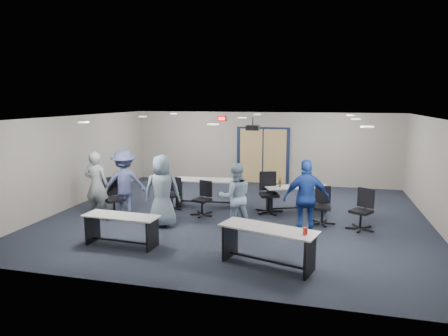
% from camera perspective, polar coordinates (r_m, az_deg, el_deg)
% --- Properties ---
extents(floor, '(10.00, 10.00, 0.00)m').
position_cam_1_polar(floor, '(11.09, 1.99, -6.85)').
color(floor, black).
rests_on(floor, ground).
extents(back_wall, '(10.00, 0.04, 2.70)m').
position_cam_1_polar(back_wall, '(15.17, 5.61, 2.84)').
color(back_wall, gray).
rests_on(back_wall, floor).
extents(front_wall, '(10.00, 0.04, 2.70)m').
position_cam_1_polar(front_wall, '(6.56, -6.31, -6.45)').
color(front_wall, gray).
rests_on(front_wall, floor).
extents(left_wall, '(0.04, 9.00, 2.70)m').
position_cam_1_polar(left_wall, '(12.79, -20.44, 0.97)').
color(left_wall, gray).
rests_on(left_wall, floor).
extents(right_wall, '(0.04, 9.00, 2.70)m').
position_cam_1_polar(right_wall, '(10.91, 28.65, -1.05)').
color(right_wall, gray).
rests_on(right_wall, floor).
extents(ceiling, '(10.00, 9.00, 0.04)m').
position_cam_1_polar(ceiling, '(10.64, 2.08, 7.22)').
color(ceiling, silver).
rests_on(ceiling, back_wall).
extents(double_door, '(2.00, 0.07, 2.20)m').
position_cam_1_polar(double_door, '(15.17, 5.57, 1.70)').
color(double_door, '#111933').
rests_on(double_door, back_wall).
extents(exit_sign, '(0.32, 0.07, 0.18)m').
position_cam_1_polar(exit_sign, '(15.34, -0.31, 7.09)').
color(exit_sign, black).
rests_on(exit_sign, back_wall).
extents(ceiling_projector, '(0.35, 0.32, 0.37)m').
position_cam_1_polar(ceiling_projector, '(11.09, 4.14, 5.78)').
color(ceiling_projector, black).
rests_on(ceiling_projector, ceiling).
extents(ceiling_can_lights, '(6.24, 5.74, 0.02)m').
position_cam_1_polar(ceiling_can_lights, '(10.88, 2.36, 7.12)').
color(ceiling_can_lights, white).
rests_on(ceiling_can_lights, ceiling).
extents(table_front_left, '(1.71, 0.65, 0.68)m').
position_cam_1_polar(table_front_left, '(9.10, -14.44, -7.87)').
color(table_front_left, '#A1A098').
rests_on(table_front_left, floor).
extents(table_front_right, '(1.98, 1.12, 0.89)m').
position_cam_1_polar(table_front_right, '(7.80, 6.35, -10.16)').
color(table_front_right, '#A1A098').
rests_on(table_front_right, floor).
extents(table_back_left, '(2.03, 0.85, 0.80)m').
position_cam_1_polar(table_back_left, '(12.05, -2.42, -2.81)').
color(table_back_left, '#A1A098').
rests_on(table_back_left, floor).
extents(table_back_right, '(1.89, 1.26, 1.00)m').
position_cam_1_polar(table_back_right, '(11.60, 10.27, -3.68)').
color(table_back_right, '#A1A098').
rests_on(table_back_right, floor).
extents(chair_back_a, '(0.71, 0.71, 0.93)m').
position_cam_1_polar(chair_back_a, '(11.71, -7.48, -3.67)').
color(chair_back_a, black).
rests_on(chair_back_a, floor).
extents(chair_back_b, '(0.74, 0.74, 0.95)m').
position_cam_1_polar(chair_back_b, '(11.03, -3.17, -4.40)').
color(chair_back_b, black).
rests_on(chair_back_b, floor).
extents(chair_back_c, '(0.91, 0.91, 1.15)m').
position_cam_1_polar(chair_back_c, '(11.30, 6.46, -3.58)').
color(chair_back_c, black).
rests_on(chair_back_c, floor).
extents(chair_back_d, '(0.61, 0.61, 0.97)m').
position_cam_1_polar(chair_back_d, '(10.56, 13.88, -5.27)').
color(chair_back_d, black).
rests_on(chair_back_d, floor).
extents(chair_loose_left, '(0.96, 0.96, 1.08)m').
position_cam_1_polar(chair_loose_left, '(11.22, -15.44, -4.14)').
color(chair_loose_left, black).
rests_on(chair_loose_left, floor).
extents(chair_loose_right, '(0.88, 0.88, 1.01)m').
position_cam_1_polar(chair_loose_right, '(10.37, 19.00, -5.67)').
color(chair_loose_right, black).
rests_on(chair_loose_right, floor).
extents(person_gray, '(0.67, 0.44, 1.83)m').
position_cam_1_polar(person_gray, '(11.15, -17.73, -2.38)').
color(person_gray, gray).
rests_on(person_gray, floor).
extents(person_plaid, '(1.02, 0.80, 1.83)m').
position_cam_1_polar(person_plaid, '(10.11, -8.82, -3.24)').
color(person_plaid, slate).
rests_on(person_plaid, floor).
extents(person_lightblue, '(0.99, 0.89, 1.67)m').
position_cam_1_polar(person_lightblue, '(9.73, 1.63, -4.14)').
color(person_lightblue, '#99B5CB').
rests_on(person_lightblue, floor).
extents(person_navy, '(1.14, 0.68, 1.81)m').
position_cam_1_polar(person_navy, '(9.49, 11.68, -4.25)').
color(person_navy, navy).
rests_on(person_navy, floor).
extents(person_back, '(1.36, 1.17, 1.83)m').
position_cam_1_polar(person_back, '(11.25, -14.05, -2.10)').
color(person_back, '#404774').
rests_on(person_back, floor).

